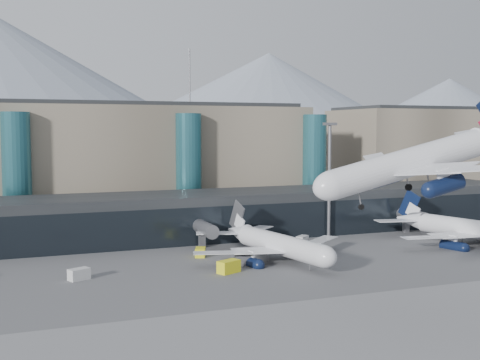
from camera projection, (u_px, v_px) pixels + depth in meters
name	position (u px, v px, depth m)	size (l,w,h in m)	color
ground	(307.00, 313.00, 79.42)	(900.00, 900.00, 0.00)	#515154
runway_strip	(371.00, 352.00, 65.45)	(400.00, 40.00, 0.04)	slate
runway_markings	(371.00, 351.00, 65.44)	(128.00, 1.00, 0.02)	gold
concourse	(187.00, 216.00, 132.75)	(170.00, 27.00, 10.00)	black
terminal_main	(58.00, 163.00, 153.06)	(130.00, 30.00, 31.00)	gray
terminal_east	(442.00, 156.00, 195.57)	(70.00, 30.00, 31.00)	gray
teal_towers	(107.00, 172.00, 141.84)	(116.40, 19.40, 46.00)	#245D67
mountain_ridge	(87.00, 99.00, 435.07)	(910.00, 400.00, 110.00)	gray
lightmast_mid	(329.00, 173.00, 133.52)	(3.00, 1.20, 25.60)	slate
hero_jet	(428.00, 152.00, 75.64)	(30.81, 31.93, 10.28)	silver
jet_parked_mid	(271.00, 236.00, 112.36)	(33.59, 34.24, 11.03)	silver
jet_parked_right	(458.00, 222.00, 127.67)	(35.01, 36.55, 11.73)	silver
veh_a	(79.00, 274.00, 96.56)	(3.27, 1.84, 1.84)	silver
veh_b	(200.00, 252.00, 114.03)	(2.96, 1.82, 1.71)	yellow
veh_c	(244.00, 260.00, 107.01)	(3.19, 1.68, 1.77)	#49494E
veh_d	(302.00, 240.00, 126.63)	(3.03, 1.62, 1.73)	silver
veh_g	(308.00, 245.00, 121.54)	(2.66, 1.55, 1.55)	silver
veh_h	(229.00, 267.00, 101.25)	(3.84, 2.02, 2.12)	yellow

